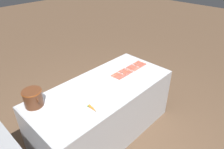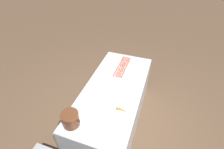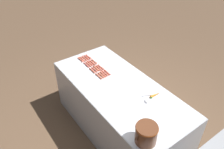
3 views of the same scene
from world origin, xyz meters
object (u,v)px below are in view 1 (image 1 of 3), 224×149
object	(u,v)px
hot_dog_13	(131,67)
hot_dog_7	(120,77)
hot_dog_9	(133,67)
hot_dog_4	(141,65)
hot_dog_16	(136,62)
hot_dog_6	(127,72)
hot_dog_14	(124,71)
hot_dog_15	(116,75)
carrot	(93,109)
hot_dog_1	(137,69)
hot_dog_19	(114,74)
hot_dog_5	(135,68)
hot_dog_11	(118,76)
hot_dog_8	(140,64)
hot_dog_10	(126,71)
bean_pot	(33,97)
hot_dog_3	(122,78)
hot_dog_12	(138,63)
serving_spoon	(86,104)
hot_dog_18	(122,70)
hot_dog_17	(129,66)
hot_dog_2	(129,73)
hot_dog_0	(143,65)

from	to	relation	value
hot_dog_13	hot_dog_7	bearing A→B (deg)	101.89
hot_dog_9	hot_dog_4	bearing A→B (deg)	-102.84
hot_dog_7	hot_dog_16	size ratio (longest dim) A/B	1.00
hot_dog_6	hot_dog_14	world-z (taller)	same
hot_dog_15	carrot	size ratio (longest dim) A/B	0.87
hot_dog_14	carrot	xyz separation A→B (m)	(-0.33, 0.93, 0.00)
hot_dog_1	hot_dog_19	xyz separation A→B (m)	(0.15, 0.36, 0.00)
hot_dog_5	hot_dog_11	bearing A→B (deg)	84.28
hot_dog_8	hot_dog_10	size ratio (longest dim) A/B	1.00
hot_dog_19	bean_pot	xyz separation A→B (m)	(0.21, 1.20, 0.11)
hot_dog_4	hot_dog_13	bearing A→B (deg)	67.77
hot_dog_3	hot_dog_12	xyz separation A→B (m)	(0.11, -0.52, 0.00)
serving_spoon	hot_dog_18	bearing A→B (deg)	-75.45
hot_dog_1	carrot	bearing A→B (deg)	100.99
hot_dog_14	hot_dog_17	xyz separation A→B (m)	(0.03, -0.18, 0.00)
bean_pot	hot_dog_12	bearing A→B (deg)	-98.15
hot_dog_5	hot_dog_7	world-z (taller)	same
hot_dog_8	hot_dog_9	bearing A→B (deg)	89.32
hot_dog_9	bean_pot	xyz separation A→B (m)	(0.29, 1.56, 0.11)
hot_dog_2	serving_spoon	xyz separation A→B (m)	(-0.09, 0.93, -0.00)
hot_dog_7	hot_dog_2	bearing A→B (deg)	-102.47
carrot	hot_dog_14	bearing A→B (deg)	-70.58
hot_dog_3	hot_dog_14	world-z (taller)	same
hot_dog_11	serving_spoon	xyz separation A→B (m)	(-0.16, 0.76, -0.00)
hot_dog_1	carrot	xyz separation A→B (m)	(-0.22, 1.12, 0.00)
hot_dog_19	hot_dog_3	bearing A→B (deg)	-176.56
hot_dog_8	hot_dog_12	world-z (taller)	same
hot_dog_14	hot_dog_2	bearing A→B (deg)	-179.77
hot_dog_19	hot_dog_9	bearing A→B (deg)	-101.95
serving_spoon	hot_dog_1	bearing A→B (deg)	-85.45
serving_spoon	hot_dog_3	bearing A→B (deg)	-83.31
hot_dog_12	carrot	size ratio (longest dim) A/B	0.87
hot_dog_3	hot_dog_13	distance (m)	0.36
hot_dog_6	hot_dog_14	size ratio (longest dim) A/B	1.00
hot_dog_12	hot_dog_18	bearing A→B (deg)	83.84
hot_dog_6	hot_dog_16	xyz separation A→B (m)	(0.11, -0.36, 0.00)
hot_dog_17	serving_spoon	xyz separation A→B (m)	(-0.24, 1.11, -0.00)
hot_dog_4	hot_dog_11	distance (m)	0.53
hot_dog_11	hot_dog_18	world-z (taller)	same
hot_dog_2	hot_dog_11	size ratio (longest dim) A/B	1.00
hot_dog_13	hot_dog_19	size ratio (longest dim) A/B	1.00
hot_dog_4	hot_dog_3	bearing A→B (deg)	93.94
hot_dog_17	hot_dog_4	bearing A→B (deg)	-121.72
hot_dog_9	hot_dog_19	distance (m)	0.37
hot_dog_4	hot_dog_16	world-z (taller)	same
hot_dog_3	serving_spoon	bearing A→B (deg)	96.69
hot_dog_3	hot_dog_6	bearing A→B (deg)	-76.60
hot_dog_0	hot_dog_10	distance (m)	0.35
bean_pot	serving_spoon	bearing A→B (deg)	-135.57
hot_dog_9	bean_pot	distance (m)	1.59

